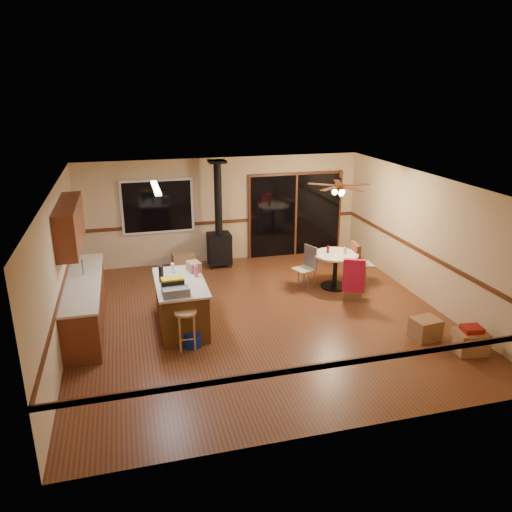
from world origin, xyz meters
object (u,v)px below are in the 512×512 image
object	(u,v)px
chair_right	(356,259)
box_under_window	(184,261)
toolbox_grey	(176,292)
box_corner_a	(470,341)
wood_stove	(219,238)
chair_left	(307,262)
toolbox_black	(173,285)
blue_bucket	(192,339)
chair_near	(354,275)
kitchen_island	(181,304)
bar_stool	(186,330)
box_corner_b	(425,329)
dining_table	(335,264)

from	to	relation	value
chair_right	box_under_window	bearing A→B (deg)	152.53
toolbox_grey	box_corner_a	distance (m)	4.99
wood_stove	chair_left	world-z (taller)	wood_stove
toolbox_black	chair_right	distance (m)	4.47
blue_bucket	chair_near	xyz separation A→B (m)	(3.43, 0.96, 0.47)
wood_stove	chair_near	bearing A→B (deg)	-52.31
blue_bucket	box_under_window	bearing A→B (deg)	85.12
box_corner_a	toolbox_black	bearing A→B (deg)	159.56
kitchen_island	box_corner_a	xyz separation A→B (m)	(4.54, -2.18, -0.26)
blue_bucket	chair_right	world-z (taller)	chair_right
kitchen_island	toolbox_black	size ratio (longest dim) A/B	4.37
bar_stool	box_corner_b	distance (m)	4.18
toolbox_black	blue_bucket	distance (m)	0.98
box_under_window	kitchen_island	bearing A→B (deg)	-97.73
toolbox_black	toolbox_grey	bearing A→B (deg)	-81.65
blue_bucket	chair_left	bearing A→B (deg)	34.87
wood_stove	blue_bucket	bearing A→B (deg)	-107.61
chair_right	dining_table	bearing A→B (deg)	-172.34
wood_stove	blue_bucket	xyz separation A→B (m)	(-1.22, -3.83, -0.60)
wood_stove	chair_left	distance (m)	2.46
box_corner_a	kitchen_island	bearing A→B (deg)	154.39
toolbox_black	box_corner_b	world-z (taller)	toolbox_black
kitchen_island	blue_bucket	xyz separation A→B (m)	(0.08, -0.78, -0.33)
toolbox_black	chair_near	size ratio (longest dim) A/B	0.55
wood_stove	chair_left	xyz separation A→B (m)	(1.60, -1.87, -0.14)
blue_bucket	box_corner_a	world-z (taller)	box_corner_a
wood_stove	box_corner_b	distance (m)	5.42
chair_near	box_corner_b	bearing A→B (deg)	-71.68
toolbox_grey	toolbox_black	xyz separation A→B (m)	(-0.03, 0.21, 0.04)
bar_stool	blue_bucket	xyz separation A→B (m)	(0.10, 0.05, -0.22)
toolbox_black	bar_stool	size ratio (longest dim) A/B	0.56
box_corner_b	chair_left	bearing A→B (deg)	113.59
toolbox_grey	box_corner_b	xyz separation A→B (m)	(4.23, -0.93, -0.78)
wood_stove	box_corner_b	world-z (taller)	wood_stove
chair_right	wood_stove	bearing A→B (deg)	144.51
chair_left	bar_stool	bearing A→B (deg)	-145.42
wood_stove	box_corner_a	xyz separation A→B (m)	(3.24, -5.23, -0.54)
blue_bucket	box_under_window	xyz separation A→B (m)	(0.32, 3.77, 0.09)
box_corner_b	chair_right	bearing A→B (deg)	91.70
bar_stool	chair_left	xyz separation A→B (m)	(2.92, 2.01, 0.24)
chair_near	wood_stove	bearing A→B (deg)	127.69
kitchen_island	blue_bucket	distance (m)	0.85
kitchen_island	chair_left	size ratio (longest dim) A/B	3.25
box_corner_b	bar_stool	bearing A→B (deg)	169.88
kitchen_island	wood_stove	size ratio (longest dim) A/B	0.67
toolbox_black	box_under_window	size ratio (longest dim) A/B	0.72
kitchen_island	toolbox_black	world-z (taller)	toolbox_black
toolbox_grey	wood_stove	bearing A→B (deg)	68.69
chair_left	box_corner_a	distance (m)	3.76
blue_bucket	box_corner_a	xyz separation A→B (m)	(4.46, -1.40, 0.07)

